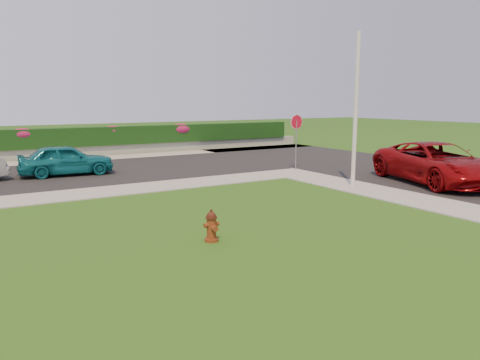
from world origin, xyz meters
TOP-DOWN VIEW (x-y plane):
  - ground at (0.00, 0.00)m, footprint 120.00×120.00m
  - street_right at (12.00, 4.00)m, footprint 8.00×32.00m
  - curb_corner at (7.00, 9.00)m, footprint 2.00×2.00m
  - sidewalk_beyond at (-1.00, 19.00)m, footprint 34.00×2.00m
  - retaining_wall at (-1.00, 20.50)m, footprint 34.00×0.40m
  - hedge at (-1.00, 20.60)m, footprint 32.00×0.90m
  - fire_hydrant at (-0.90, 1.73)m, footprint 0.39×0.37m
  - suv_red at (10.20, 3.79)m, footprint 4.26×6.30m
  - sedan_teal at (-1.77, 13.55)m, footprint 4.06×1.89m
  - utility_pole at (7.11, 5.20)m, footprint 0.16×0.16m
  - stop_sign at (7.80, 9.62)m, footprint 0.72×0.06m
  - flower_clump_d at (-2.61, 20.50)m, footprint 1.29×0.83m
  - flower_clump_e at (2.35, 20.50)m, footprint 1.12×0.72m
  - flower_clump_f at (6.84, 20.50)m, footprint 1.45×0.93m

SIDE VIEW (x-z plane):
  - ground at x=0.00m, z-range 0.00..0.00m
  - street_right at x=12.00m, z-range 0.00..0.04m
  - curb_corner at x=7.00m, z-range 0.00..0.04m
  - sidewalk_beyond at x=-1.00m, z-range 0.00..0.04m
  - retaining_wall at x=-1.00m, z-range 0.00..0.60m
  - fire_hydrant at x=-0.90m, z-range -0.02..0.75m
  - sedan_teal at x=-1.77m, z-range 0.04..1.39m
  - suv_red at x=10.20m, z-range 0.04..1.64m
  - hedge at x=-1.00m, z-range 0.60..1.70m
  - flower_clump_f at x=6.84m, z-range 1.05..1.77m
  - flower_clump_d at x=-2.61m, z-range 1.12..1.77m
  - flower_clump_e at x=2.35m, z-range 1.20..1.76m
  - stop_sign at x=7.80m, z-range 0.65..3.29m
  - utility_pole at x=7.11m, z-range 0.00..5.77m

